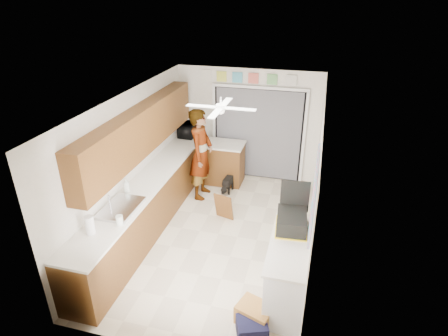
# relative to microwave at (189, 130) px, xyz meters

# --- Properties ---
(floor) EXTENTS (5.00, 5.00, 0.00)m
(floor) POSITION_rel_microwave_xyz_m (1.32, -2.25, -1.09)
(floor) COLOR beige
(floor) RESTS_ON ground
(ceiling) EXTENTS (5.00, 5.00, 0.00)m
(ceiling) POSITION_rel_microwave_xyz_m (1.32, -2.25, 1.41)
(ceiling) COLOR white
(ceiling) RESTS_ON ground
(wall_back) EXTENTS (3.20, 0.00, 3.20)m
(wall_back) POSITION_rel_microwave_xyz_m (1.32, 0.25, 0.16)
(wall_back) COLOR white
(wall_back) RESTS_ON ground
(wall_front) EXTENTS (3.20, 0.00, 3.20)m
(wall_front) POSITION_rel_microwave_xyz_m (1.32, -4.75, 0.16)
(wall_front) COLOR white
(wall_front) RESTS_ON ground
(wall_left) EXTENTS (0.00, 5.00, 5.00)m
(wall_left) POSITION_rel_microwave_xyz_m (-0.28, -2.25, 0.16)
(wall_left) COLOR white
(wall_left) RESTS_ON ground
(wall_right) EXTENTS (0.00, 5.00, 5.00)m
(wall_right) POSITION_rel_microwave_xyz_m (2.92, -2.25, 0.16)
(wall_right) COLOR white
(wall_right) RESTS_ON ground
(left_base_cabinets) EXTENTS (0.60, 4.80, 0.90)m
(left_base_cabinets) POSITION_rel_microwave_xyz_m (0.02, -2.25, -0.64)
(left_base_cabinets) COLOR brown
(left_base_cabinets) RESTS_ON floor
(left_countertop) EXTENTS (0.62, 4.80, 0.04)m
(left_countertop) POSITION_rel_microwave_xyz_m (0.03, -2.25, -0.17)
(left_countertop) COLOR white
(left_countertop) RESTS_ON left_base_cabinets
(upper_cabinets) EXTENTS (0.32, 4.00, 0.80)m
(upper_cabinets) POSITION_rel_microwave_xyz_m (-0.12, -2.05, 0.71)
(upper_cabinets) COLOR brown
(upper_cabinets) RESTS_ON wall_left
(sink_basin) EXTENTS (0.50, 0.76, 0.06)m
(sink_basin) POSITION_rel_microwave_xyz_m (0.03, -3.25, -0.13)
(sink_basin) COLOR silver
(sink_basin) RESTS_ON left_countertop
(faucet) EXTENTS (0.03, 0.03, 0.22)m
(faucet) POSITION_rel_microwave_xyz_m (-0.16, -3.25, -0.04)
(faucet) COLOR silver
(faucet) RESTS_ON left_countertop
(peninsula_base) EXTENTS (1.00, 0.60, 0.90)m
(peninsula_base) POSITION_rel_microwave_xyz_m (0.82, -0.25, -0.64)
(peninsula_base) COLOR brown
(peninsula_base) RESTS_ON floor
(peninsula_top) EXTENTS (1.04, 0.64, 0.04)m
(peninsula_top) POSITION_rel_microwave_xyz_m (0.82, -0.25, -0.17)
(peninsula_top) COLOR white
(peninsula_top) RESTS_ON peninsula_base
(back_opening_recess) EXTENTS (2.00, 0.06, 2.10)m
(back_opening_recess) POSITION_rel_microwave_xyz_m (1.57, 0.22, -0.04)
(back_opening_recess) COLOR black
(back_opening_recess) RESTS_ON wall_back
(curtain_panel) EXTENTS (1.90, 0.03, 2.05)m
(curtain_panel) POSITION_rel_microwave_xyz_m (1.57, 0.18, -0.04)
(curtain_panel) COLOR slate
(curtain_panel) RESTS_ON wall_back
(door_trim_left) EXTENTS (0.06, 0.04, 2.10)m
(door_trim_left) POSITION_rel_microwave_xyz_m (0.55, 0.19, -0.04)
(door_trim_left) COLOR white
(door_trim_left) RESTS_ON wall_back
(door_trim_right) EXTENTS (0.06, 0.04, 2.10)m
(door_trim_right) POSITION_rel_microwave_xyz_m (2.59, 0.19, -0.04)
(door_trim_right) COLOR white
(door_trim_right) RESTS_ON wall_back
(door_trim_head) EXTENTS (2.10, 0.04, 0.06)m
(door_trim_head) POSITION_rel_microwave_xyz_m (1.57, 0.19, 1.03)
(door_trim_head) COLOR white
(door_trim_head) RESTS_ON wall_back
(header_frame_0) EXTENTS (0.22, 0.02, 0.22)m
(header_frame_0) POSITION_rel_microwave_xyz_m (0.72, 0.22, 1.21)
(header_frame_0) COLOR #D0D948
(header_frame_0) RESTS_ON wall_back
(header_frame_1) EXTENTS (0.22, 0.02, 0.22)m
(header_frame_1) POSITION_rel_microwave_xyz_m (1.07, 0.22, 1.21)
(header_frame_1) COLOR #4BACCA
(header_frame_1) RESTS_ON wall_back
(header_frame_2) EXTENTS (0.22, 0.02, 0.22)m
(header_frame_2) POSITION_rel_microwave_xyz_m (1.42, 0.22, 1.21)
(header_frame_2) COLOR #E06254
(header_frame_2) RESTS_ON wall_back
(header_frame_3) EXTENTS (0.22, 0.02, 0.22)m
(header_frame_3) POSITION_rel_microwave_xyz_m (1.82, 0.22, 1.21)
(header_frame_3) COLOR #69AE63
(header_frame_3) RESTS_ON wall_back
(header_frame_4) EXTENTS (0.22, 0.02, 0.22)m
(header_frame_4) POSITION_rel_microwave_xyz_m (2.22, 0.22, 1.21)
(header_frame_4) COLOR silver
(header_frame_4) RESTS_ON wall_back
(route66_sign) EXTENTS (0.22, 0.02, 0.26)m
(route66_sign) POSITION_rel_microwave_xyz_m (0.37, 0.22, 1.21)
(route66_sign) COLOR silver
(route66_sign) RESTS_ON wall_back
(right_counter_base) EXTENTS (0.50, 1.40, 0.90)m
(right_counter_base) POSITION_rel_microwave_xyz_m (2.67, -3.45, -0.64)
(right_counter_base) COLOR white
(right_counter_base) RESTS_ON floor
(right_counter_top) EXTENTS (0.54, 1.44, 0.04)m
(right_counter_top) POSITION_rel_microwave_xyz_m (2.66, -3.45, -0.17)
(right_counter_top) COLOR white
(right_counter_top) RESTS_ON right_counter_base
(abstract_painting) EXTENTS (0.03, 1.15, 0.95)m
(abstract_painting) POSITION_rel_microwave_xyz_m (2.90, -3.25, 0.56)
(abstract_painting) COLOR #FF5D86
(abstract_painting) RESTS_ON wall_right
(ceiling_fan) EXTENTS (1.14, 1.14, 0.24)m
(ceiling_fan) POSITION_rel_microwave_xyz_m (1.32, -2.05, 1.23)
(ceiling_fan) COLOR white
(ceiling_fan) RESTS_ON ceiling
(microwave) EXTENTS (0.40, 0.56, 0.30)m
(microwave) POSITION_rel_microwave_xyz_m (0.00, 0.00, 0.00)
(microwave) COLOR black
(microwave) RESTS_ON left_countertop
(soap_bottle) EXTENTS (0.14, 0.14, 0.27)m
(soap_bottle) POSITION_rel_microwave_xyz_m (-0.13, -2.75, -0.01)
(soap_bottle) COLOR silver
(soap_bottle) RESTS_ON left_countertop
(jar_a) EXTENTS (0.14, 0.14, 0.15)m
(jar_a) POSITION_rel_microwave_xyz_m (0.22, -3.63, -0.08)
(jar_a) COLOR silver
(jar_a) RESTS_ON left_countertop
(paper_towel_roll) EXTENTS (0.14, 0.14, 0.28)m
(paper_towel_roll) POSITION_rel_microwave_xyz_m (-0.07, -3.93, -0.01)
(paper_towel_roll) COLOR white
(paper_towel_roll) RESTS_ON left_countertop
(suitcase) EXTENTS (0.46, 0.58, 0.24)m
(suitcase) POSITION_rel_microwave_xyz_m (2.64, -3.10, -0.03)
(suitcase) COLOR black
(suitcase) RESTS_ON right_counter_top
(suitcase_rim) EXTENTS (0.49, 0.61, 0.02)m
(suitcase_rim) POSITION_rel_microwave_xyz_m (2.64, -3.10, -0.14)
(suitcase_rim) COLOR yellow
(suitcase_rim) RESTS_ON suitcase
(suitcase_lid) EXTENTS (0.42, 0.06, 0.50)m
(suitcase_lid) POSITION_rel_microwave_xyz_m (2.64, -2.81, 0.22)
(suitcase_lid) COLOR black
(suitcase_lid) RESTS_ON suitcase
(cardboard_box) EXTENTS (0.55, 0.47, 0.29)m
(cardboard_box) POSITION_rel_microwave_xyz_m (2.32, -4.04, -0.95)
(cardboard_box) COLOR #AC7A36
(cardboard_box) RESTS_ON floor
(navy_crate) EXTENTS (0.47, 0.43, 0.23)m
(navy_crate) POSITION_rel_microwave_xyz_m (2.32, -4.25, -0.97)
(navy_crate) COLOR black
(navy_crate) RESTS_ON floor
(cabinet_door_panel) EXTENTS (0.39, 0.23, 0.55)m
(cabinet_door_panel) POSITION_rel_microwave_xyz_m (1.29, -1.76, -0.81)
(cabinet_door_panel) COLOR brown
(cabinet_door_panel) RESTS_ON floor
(man) EXTENTS (0.47, 0.71, 1.92)m
(man) POSITION_rel_microwave_xyz_m (0.60, -0.98, -0.13)
(man) COLOR white
(man) RESTS_ON floor
(dog) EXTENTS (0.25, 0.51, 0.38)m
(dog) POSITION_rel_microwave_xyz_m (1.11, -0.69, -0.90)
(dog) COLOR black
(dog) RESTS_ON floor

